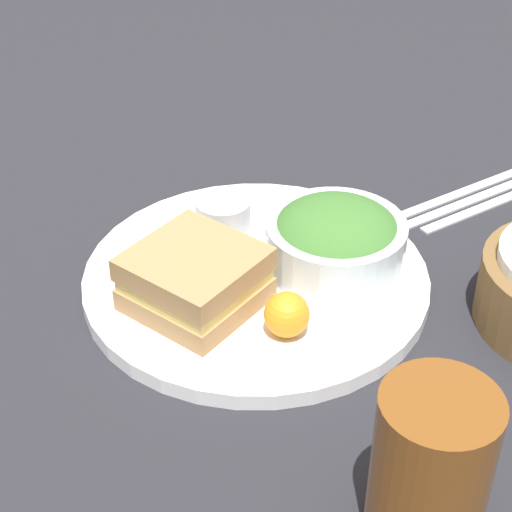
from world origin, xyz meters
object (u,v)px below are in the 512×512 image
object	(u,v)px
dressing_cup	(223,214)
sandwich	(195,279)
plate	(256,279)
fork	(458,193)
drink_glass	(431,470)
knife	(469,200)
spoon	(480,208)
salad_bowl	(336,239)

from	to	relation	value
dressing_cup	sandwich	bearing A→B (deg)	29.75
plate	fork	size ratio (longest dim) A/B	1.81
sandwich	drink_glass	distance (m)	0.29
dressing_cup	drink_glass	bearing A→B (deg)	62.16
plate	dressing_cup	bearing A→B (deg)	-117.17
knife	drink_glass	bearing A→B (deg)	-138.34
spoon	plate	bearing A→B (deg)	176.39
sandwich	spoon	world-z (taller)	sandwich
plate	spoon	bearing A→B (deg)	158.52
sandwich	fork	bearing A→B (deg)	166.53
dressing_cup	fork	xyz separation A→B (m)	(-0.24, 0.15, -0.03)
plate	drink_glass	bearing A→B (deg)	61.97
sandwich	salad_bowl	size ratio (longest dim) A/B	0.81
knife	spoon	bearing A→B (deg)	-90.00
sandwich	drink_glass	xyz separation A→B (m)	(0.07, 0.28, 0.02)
sandwich	dressing_cup	size ratio (longest dim) A/B	1.93
drink_glass	spoon	size ratio (longest dim) A/B	0.77
plate	drink_glass	distance (m)	0.31
sandwich	knife	xyz separation A→B (m)	(-0.34, 0.10, -0.04)
drink_glass	knife	bearing A→B (deg)	-156.21
plate	drink_glass	size ratio (longest dim) A/B	2.61
dressing_cup	knife	bearing A→B (deg)	144.86
plate	dressing_cup	distance (m)	0.09
fork	dressing_cup	bearing A→B (deg)	166.25
drink_glass	fork	xyz separation A→B (m)	(-0.42, -0.20, -0.06)
plate	salad_bowl	size ratio (longest dim) A/B	2.47
sandwich	drink_glass	world-z (taller)	drink_glass
dressing_cup	spoon	bearing A→B (deg)	141.46
spoon	dressing_cup	bearing A→B (deg)	159.33
sandwich	fork	distance (m)	0.36
salad_bowl	plate	bearing A→B (deg)	-40.64
salad_bowl	fork	world-z (taller)	salad_bowl
plate	dressing_cup	world-z (taller)	dressing_cup
dressing_cup	spoon	xyz separation A→B (m)	(-0.23, 0.18, -0.03)
dressing_cup	spoon	distance (m)	0.29
fork	spoon	size ratio (longest dim) A/B	1.11
salad_bowl	spoon	world-z (taller)	salad_bowl
drink_glass	knife	world-z (taller)	drink_glass
salad_bowl	knife	size ratio (longest dim) A/B	0.70
dressing_cup	drink_glass	size ratio (longest dim) A/B	0.45
sandwich	dressing_cup	xyz separation A→B (m)	(-0.11, -0.06, -0.01)
dressing_cup	knife	size ratio (longest dim) A/B	0.29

